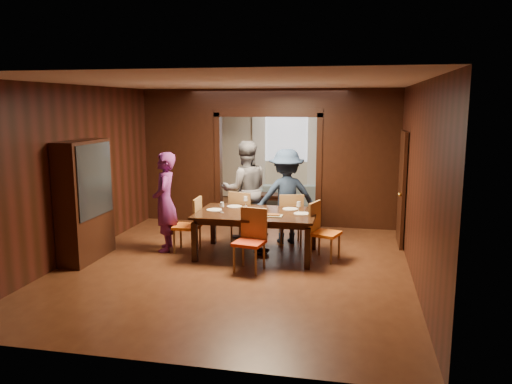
% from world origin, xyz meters
% --- Properties ---
extents(floor, '(9.00, 9.00, 0.00)m').
position_xyz_m(floor, '(0.00, 0.00, 0.00)').
color(floor, '#4B2515').
rests_on(floor, ground).
extents(ceiling, '(5.50, 9.00, 0.02)m').
position_xyz_m(ceiling, '(0.00, 0.00, 2.90)').
color(ceiling, silver).
rests_on(ceiling, room_walls).
extents(room_walls, '(5.52, 9.01, 2.90)m').
position_xyz_m(room_walls, '(0.00, 1.89, 1.51)').
color(room_walls, black).
rests_on(room_walls, floor).
extents(person_purple, '(0.58, 0.73, 1.75)m').
position_xyz_m(person_purple, '(-1.42, -0.75, 0.88)').
color(person_purple, '#652265').
rests_on(person_purple, floor).
extents(person_grey, '(1.11, 1.00, 1.89)m').
position_xyz_m(person_grey, '(-0.21, 0.34, 0.95)').
color(person_grey, '#525259').
rests_on(person_grey, floor).
extents(person_navy, '(1.29, 0.98, 1.77)m').
position_xyz_m(person_navy, '(0.61, 0.18, 0.88)').
color(person_navy, '#1B2A44').
rests_on(person_navy, floor).
extents(sofa, '(1.94, 0.99, 0.54)m').
position_xyz_m(sofa, '(0.20, 3.85, 0.27)').
color(sofa, '#83A2AB').
rests_on(sofa, floor).
extents(serving_bowl, '(0.29, 0.29, 0.07)m').
position_xyz_m(serving_bowl, '(0.30, -0.67, 0.80)').
color(serving_bowl, black).
rests_on(serving_bowl, dining_table).
extents(dining_table, '(2.02, 1.26, 0.76)m').
position_xyz_m(dining_table, '(0.22, -0.74, 0.38)').
color(dining_table, black).
rests_on(dining_table, floor).
extents(coffee_table, '(0.80, 0.50, 0.40)m').
position_xyz_m(coffee_table, '(-0.05, 2.99, 0.20)').
color(coffee_table, black).
rests_on(coffee_table, floor).
extents(chair_left, '(0.45, 0.45, 0.97)m').
position_xyz_m(chair_left, '(-1.02, -0.75, 0.48)').
color(chair_left, '#C75612').
rests_on(chair_left, floor).
extents(chair_right, '(0.56, 0.56, 0.97)m').
position_xyz_m(chair_right, '(1.40, -0.75, 0.48)').
color(chair_right, orange).
rests_on(chair_right, floor).
extents(chair_far_l, '(0.52, 0.52, 0.97)m').
position_xyz_m(chair_far_l, '(-0.19, 0.13, 0.48)').
color(chair_far_l, orange).
rests_on(chair_far_l, floor).
extents(chair_far_r, '(0.53, 0.53, 0.97)m').
position_xyz_m(chair_far_r, '(0.70, 0.09, 0.48)').
color(chair_far_r, red).
rests_on(chair_far_r, floor).
extents(chair_near, '(0.51, 0.51, 0.97)m').
position_xyz_m(chair_near, '(0.27, -1.56, 0.48)').
color(chair_near, red).
rests_on(chair_near, floor).
extents(hutch, '(0.40, 1.20, 2.00)m').
position_xyz_m(hutch, '(-2.53, -1.50, 1.00)').
color(hutch, black).
rests_on(hutch, floor).
extents(door_right, '(0.06, 0.90, 2.10)m').
position_xyz_m(door_right, '(2.70, 0.50, 1.05)').
color(door_right, black).
rests_on(door_right, floor).
extents(window_far, '(1.20, 0.03, 1.30)m').
position_xyz_m(window_far, '(0.00, 4.44, 1.70)').
color(window_far, silver).
rests_on(window_far, back_wall).
extents(curtain_left, '(0.35, 0.06, 2.40)m').
position_xyz_m(curtain_left, '(-0.75, 4.40, 1.25)').
color(curtain_left, white).
rests_on(curtain_left, back_wall).
extents(curtain_right, '(0.35, 0.06, 2.40)m').
position_xyz_m(curtain_right, '(0.75, 4.40, 1.25)').
color(curtain_right, white).
rests_on(curtain_right, back_wall).
extents(plate_left, '(0.27, 0.27, 0.01)m').
position_xyz_m(plate_left, '(-0.53, -0.71, 0.77)').
color(plate_left, white).
rests_on(plate_left, dining_table).
extents(plate_far_l, '(0.27, 0.27, 0.01)m').
position_xyz_m(plate_far_l, '(-0.26, -0.36, 0.77)').
color(plate_far_l, silver).
rests_on(plate_far_l, dining_table).
extents(plate_far_r, '(0.27, 0.27, 0.01)m').
position_xyz_m(plate_far_r, '(0.76, -0.38, 0.77)').
color(plate_far_r, silver).
rests_on(plate_far_r, dining_table).
extents(plate_right, '(0.27, 0.27, 0.01)m').
position_xyz_m(plate_right, '(0.99, -0.71, 0.77)').
color(plate_right, silver).
rests_on(plate_right, dining_table).
extents(plate_near, '(0.27, 0.27, 0.01)m').
position_xyz_m(plate_near, '(0.23, -1.15, 0.77)').
color(plate_near, white).
rests_on(plate_near, dining_table).
extents(platter_a, '(0.30, 0.20, 0.04)m').
position_xyz_m(platter_a, '(0.18, -0.87, 0.78)').
color(platter_a, gray).
rests_on(platter_a, dining_table).
extents(platter_b, '(0.30, 0.20, 0.04)m').
position_xyz_m(platter_b, '(0.55, -0.98, 0.78)').
color(platter_b, gray).
rests_on(platter_b, dining_table).
extents(wineglass_left, '(0.08, 0.08, 0.18)m').
position_xyz_m(wineglass_left, '(-0.35, -0.88, 0.85)').
color(wineglass_left, white).
rests_on(wineglass_left, dining_table).
extents(wineglass_far, '(0.08, 0.08, 0.18)m').
position_xyz_m(wineglass_far, '(-0.07, -0.27, 0.85)').
color(wineglass_far, white).
rests_on(wineglass_far, dining_table).
extents(wineglass_right, '(0.08, 0.08, 0.18)m').
position_xyz_m(wineglass_right, '(0.93, -0.58, 0.85)').
color(wineglass_right, silver).
rests_on(wineglass_right, dining_table).
extents(tumbler, '(0.07, 0.07, 0.14)m').
position_xyz_m(tumbler, '(0.25, -1.05, 0.83)').
color(tumbler, white).
rests_on(tumbler, dining_table).
extents(condiment_jar, '(0.08, 0.08, 0.11)m').
position_xyz_m(condiment_jar, '(0.07, -0.81, 0.82)').
color(condiment_jar, '#451F10').
rests_on(condiment_jar, dining_table).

